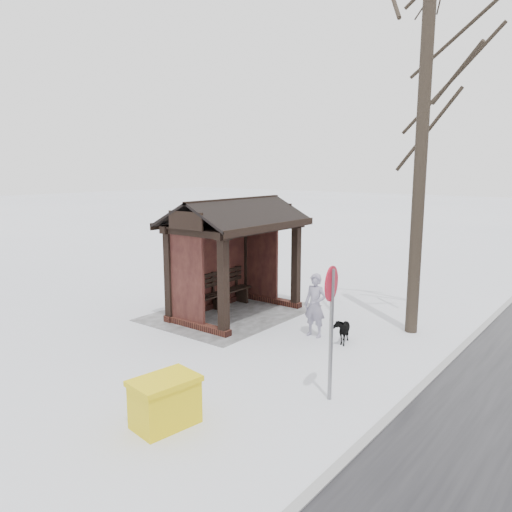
{
  "coord_description": "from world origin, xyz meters",
  "views": [
    {
      "loc": [
        9.77,
        8.29,
        3.88
      ],
      "look_at": [
        0.16,
        0.8,
        1.69
      ],
      "focal_mm": 35.0,
      "sensor_mm": 36.0,
      "label": 1
    }
  ],
  "objects_px": {
    "bus_shelter": "(231,233)",
    "pedestrian": "(315,305)",
    "grit_bin": "(165,402)",
    "road_sign": "(331,304)",
    "dog": "(342,330)",
    "tree_near": "(426,60)"
  },
  "relations": [
    {
      "from": "bus_shelter",
      "to": "road_sign",
      "type": "bearing_deg",
      "value": 58.62
    },
    {
      "from": "bus_shelter",
      "to": "dog",
      "type": "height_order",
      "value": "bus_shelter"
    },
    {
      "from": "bus_shelter",
      "to": "pedestrian",
      "type": "distance_m",
      "value": 3.07
    },
    {
      "from": "grit_bin",
      "to": "tree_near",
      "type": "bearing_deg",
      "value": 177.2
    },
    {
      "from": "tree_near",
      "to": "dog",
      "type": "bearing_deg",
      "value": -29.29
    },
    {
      "from": "dog",
      "to": "road_sign",
      "type": "xyz_separation_m",
      "value": [
        2.59,
        1.15,
        1.37
      ]
    },
    {
      "from": "grit_bin",
      "to": "road_sign",
      "type": "bearing_deg",
      "value": 155.0
    },
    {
      "from": "pedestrian",
      "to": "road_sign",
      "type": "relative_size",
      "value": 0.64
    },
    {
      "from": "pedestrian",
      "to": "road_sign",
      "type": "height_order",
      "value": "road_sign"
    },
    {
      "from": "bus_shelter",
      "to": "pedestrian",
      "type": "bearing_deg",
      "value": 85.84
    },
    {
      "from": "tree_near",
      "to": "pedestrian",
      "type": "bearing_deg",
      "value": -44.12
    },
    {
      "from": "grit_bin",
      "to": "pedestrian",
      "type": "bearing_deg",
      "value": -167.6
    },
    {
      "from": "bus_shelter",
      "to": "pedestrian",
      "type": "height_order",
      "value": "bus_shelter"
    },
    {
      "from": "tree_near",
      "to": "grit_bin",
      "type": "relative_size",
      "value": 8.39
    },
    {
      "from": "grit_bin",
      "to": "road_sign",
      "type": "height_order",
      "value": "road_sign"
    },
    {
      "from": "grit_bin",
      "to": "bus_shelter",
      "type": "bearing_deg",
      "value": -140.56
    },
    {
      "from": "pedestrian",
      "to": "dog",
      "type": "height_order",
      "value": "pedestrian"
    },
    {
      "from": "bus_shelter",
      "to": "tree_near",
      "type": "distance_m",
      "value": 6.1
    },
    {
      "from": "pedestrian",
      "to": "grit_bin",
      "type": "height_order",
      "value": "pedestrian"
    },
    {
      "from": "pedestrian",
      "to": "grit_bin",
      "type": "xyz_separation_m",
      "value": [
        4.88,
        0.34,
        -0.36
      ]
    },
    {
      "from": "bus_shelter",
      "to": "dog",
      "type": "distance_m",
      "value": 3.89
    },
    {
      "from": "road_sign",
      "to": "pedestrian",
      "type": "bearing_deg",
      "value": -154.77
    }
  ]
}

